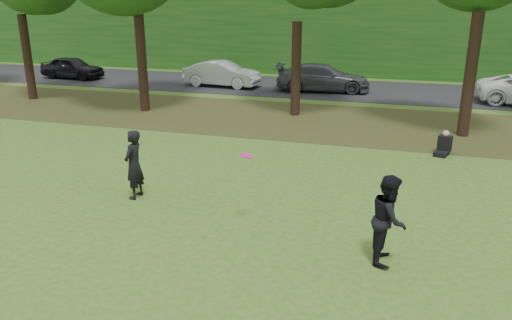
{
  "coord_description": "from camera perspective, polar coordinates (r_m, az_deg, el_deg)",
  "views": [
    {
      "loc": [
        1.61,
        -7.92,
        5.2
      ],
      "look_at": [
        -1.73,
        3.35,
        1.3
      ],
      "focal_mm": 35.0,
      "sensor_mm": 36.0,
      "label": 1
    }
  ],
  "objects": [
    {
      "name": "far_hedge",
      "position": [
        35.07,
        14.21,
        13.4
      ],
      "size": [
        70.0,
        3.0,
        5.0
      ],
      "primitive_type": "cube",
      "color": "#164B15",
      "rests_on": "ground"
    },
    {
      "name": "player_left",
      "position": [
        13.58,
        -13.79,
        -0.51
      ],
      "size": [
        0.45,
        0.68,
        1.87
      ],
      "primitive_type": "imported",
      "rotation": [
        0.0,
        0.0,
        -1.58
      ],
      "color": "black",
      "rests_on": "ground"
    },
    {
      "name": "player_right",
      "position": [
        10.41,
        14.96,
        -6.54
      ],
      "size": [
        0.72,
        0.92,
        1.86
      ],
      "primitive_type": "imported",
      "rotation": [
        0.0,
        0.0,
        1.55
      ],
      "color": "black",
      "rests_on": "ground"
    },
    {
      "name": "frisbee",
      "position": [
        11.24,
        -1.13,
        0.5
      ],
      "size": [
        0.34,
        0.36,
        0.15
      ],
      "color": "#E71395",
      "rests_on": "ground"
    },
    {
      "name": "leaf_litter",
      "position": [
        21.62,
        11.76,
        4.06
      ],
      "size": [
        60.0,
        7.0,
        0.01
      ],
      "primitive_type": "cube",
      "color": "#3D2915",
      "rests_on": "ground"
    },
    {
      "name": "parked_cars",
      "position": [
        28.13,
        12.61,
        8.81
      ],
      "size": [
        40.65,
        3.21,
        1.51
      ],
      "color": "black",
      "rests_on": "street"
    },
    {
      "name": "street",
      "position": [
        29.43,
        13.22,
        7.71
      ],
      "size": [
        70.0,
        7.0,
        0.02
      ],
      "primitive_type": "cube",
      "color": "black",
      "rests_on": "ground"
    },
    {
      "name": "seated_person",
      "position": [
        18.2,
        20.67,
        1.56
      ],
      "size": [
        0.63,
        0.82,
        0.83
      ],
      "rotation": [
        0.0,
        0.0,
        -0.34
      ],
      "color": "black",
      "rests_on": "ground"
    },
    {
      "name": "ground",
      "position": [
        9.61,
        4.33,
        -14.45
      ],
      "size": [
        120.0,
        120.0,
        0.0
      ],
      "primitive_type": "plane",
      "color": "#39551A",
      "rests_on": "ground"
    }
  ]
}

